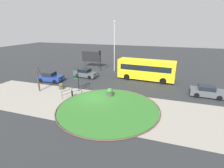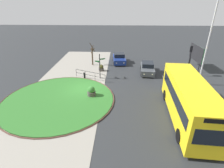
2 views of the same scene
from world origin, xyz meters
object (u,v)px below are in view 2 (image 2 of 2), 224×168
object	(u,v)px
traffic_light_near	(190,54)
lamppost_tall	(208,42)
car_far_lane	(147,68)
planter_kerbside	(91,92)
signpost_directional	(100,64)
bus_yellow	(188,100)
street_tree_bare	(92,55)
planter_near_signpost	(101,68)
billboard_left	(196,53)
car_near_lane	(119,59)
bollard_foreground	(84,75)

from	to	relation	value
traffic_light_near	lamppost_tall	size ratio (longest dim) A/B	0.42
car_far_lane	planter_kerbside	distance (m)	9.57
signpost_directional	traffic_light_near	bearing A→B (deg)	96.82
bus_yellow	street_tree_bare	size ratio (longest dim) A/B	2.62
traffic_light_near	planter_near_signpost	size ratio (longest dim) A/B	4.24
billboard_left	planter_near_signpost	distance (m)	13.77
traffic_light_near	street_tree_bare	bearing A→B (deg)	82.79
traffic_light_near	lamppost_tall	world-z (taller)	lamppost_tall
planter_kerbside	car_near_lane	bearing A→B (deg)	165.79
signpost_directional	street_tree_bare	xyz separation A→B (m)	(-5.08, -1.68, -0.31)
signpost_directional	street_tree_bare	bearing A→B (deg)	-161.71
car_near_lane	street_tree_bare	distance (m)	4.39
lamppost_tall	planter_kerbside	xyz separation A→B (m)	(3.30, -12.25, -4.48)
traffic_light_near	planter_near_signpost	xyz separation A→B (m)	(-1.25, -11.53, -2.46)
signpost_directional	planter_kerbside	size ratio (longest dim) A/B	2.89
car_near_lane	bus_yellow	bearing A→B (deg)	16.32
planter_near_signpost	lamppost_tall	bearing A→B (deg)	71.28
signpost_directional	lamppost_tall	xyz separation A→B (m)	(1.44, 11.85, 3.10)
traffic_light_near	street_tree_bare	size ratio (longest dim) A/B	1.12
bollard_foreground	traffic_light_near	distance (m)	13.72
planter_near_signpost	planter_kerbside	distance (m)	7.36
car_far_lane	street_tree_bare	world-z (taller)	street_tree_bare
bollard_foreground	car_near_lane	xyz separation A→B (m)	(-6.62, 4.41, 0.25)
bollard_foreground	planter_near_signpost	xyz separation A→B (m)	(-2.85, 1.87, -0.02)
lamppost_tall	planter_near_signpost	xyz separation A→B (m)	(-4.05, -11.96, -4.57)
planter_near_signpost	street_tree_bare	xyz separation A→B (m)	(-2.46, -1.57, 1.15)
planter_near_signpost	billboard_left	bearing A→B (deg)	96.85
bus_yellow	traffic_light_near	distance (m)	10.16
signpost_directional	street_tree_bare	distance (m)	5.35
bus_yellow	planter_near_signpost	xyz separation A→B (m)	(-10.73, -8.08, -1.36)
planter_near_signpost	street_tree_bare	size ratio (longest dim) A/B	0.26
bus_yellow	car_far_lane	xyz separation A→B (m)	(-10.21, -1.67, -1.10)
bollard_foreground	car_far_lane	distance (m)	8.61
bollard_foreground	car_far_lane	world-z (taller)	car_far_lane
signpost_directional	bus_yellow	size ratio (longest dim) A/B	0.35
signpost_directional	car_far_lane	distance (m)	6.75
car_far_lane	billboard_left	distance (m)	7.62
bus_yellow	planter_near_signpost	distance (m)	13.50
signpost_directional	lamppost_tall	world-z (taller)	lamppost_tall
bus_yellow	car_near_lane	size ratio (longest dim) A/B	2.26
billboard_left	planter_kerbside	world-z (taller)	billboard_left
car_near_lane	planter_near_signpost	world-z (taller)	car_near_lane
signpost_directional	lamppost_tall	bearing A→B (deg)	83.06
traffic_light_near	lamppost_tall	xyz separation A→B (m)	(2.81, 0.43, 2.11)
traffic_light_near	lamppost_tall	bearing A→B (deg)	-162.73
car_near_lane	planter_near_signpost	distance (m)	4.55
bus_yellow	traffic_light_near	bearing A→B (deg)	164.14
car_far_lane	traffic_light_near	xyz separation A→B (m)	(0.72, 5.11, 2.20)
lamppost_tall	street_tree_bare	size ratio (longest dim) A/B	2.66
billboard_left	street_tree_bare	distance (m)	15.16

